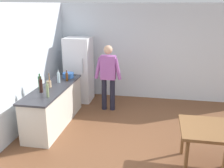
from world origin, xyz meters
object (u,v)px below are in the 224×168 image
object	(u,v)px
bottle_wine_green	(40,83)
bottle_vinegar_tall	(47,91)
dining_table	(224,133)
bottle_wine_dark	(41,86)
bottle_beer_brown	(67,77)
bottle_water_clear	(59,77)
utensil_jar	(49,84)
person	(108,74)
cooking_pot	(68,75)
refrigerator	(79,70)

from	to	relation	value
bottle_wine_green	bottle_vinegar_tall	bearing A→B (deg)	-50.17
dining_table	bottle_vinegar_tall	xyz separation A→B (m)	(-3.24, 0.48, 0.36)
dining_table	bottle_wine_dark	size ratio (longest dim) A/B	4.12
bottle_beer_brown	bottle_water_clear	distance (m)	0.22
bottle_water_clear	utensil_jar	bearing A→B (deg)	-103.30
bottle_wine_dark	bottle_water_clear	bearing A→B (deg)	81.84
bottle_beer_brown	bottle_wine_dark	distance (m)	0.91
dining_table	person	bearing A→B (deg)	137.59
utensil_jar	bottle_water_clear	bearing A→B (deg)	76.70
cooking_pot	bottle_wine_green	size ratio (longest dim) A/B	1.18
dining_table	bottle_water_clear	world-z (taller)	bottle_water_clear
person	bottle_beer_brown	world-z (taller)	person
refrigerator	dining_table	size ratio (longest dim) A/B	1.29
dining_table	cooking_pot	xyz separation A→B (m)	(-3.32, 1.89, 0.29)
bottle_beer_brown	bottle_wine_green	bearing A→B (deg)	-117.95
bottle_beer_brown	bottle_water_clear	world-z (taller)	bottle_water_clear
bottle_beer_brown	bottle_water_clear	xyz separation A→B (m)	(-0.14, -0.16, 0.02)
bottle_water_clear	cooking_pot	bearing A→B (deg)	81.10
bottle_beer_brown	bottle_wine_green	xyz separation A→B (m)	(-0.36, -0.68, 0.04)
cooking_pot	bottle_vinegar_tall	bearing A→B (deg)	-86.70
refrigerator	bottle_wine_dark	xyz separation A→B (m)	(-0.19, -1.98, 0.15)
cooking_pot	bottle_water_clear	size ratio (longest dim) A/B	1.33
bottle_vinegar_tall	bottle_wine_dark	distance (m)	0.35
bottle_beer_brown	bottle_wine_dark	world-z (taller)	bottle_wine_dark
utensil_jar	bottle_vinegar_tall	xyz separation A→B (m)	(0.24, -0.60, 0.06)
bottle_wine_green	utensil_jar	bearing A→B (deg)	49.03
dining_table	bottle_vinegar_tall	world-z (taller)	bottle_vinegar_tall
person	utensil_jar	size ratio (longest dim) A/B	5.31
cooking_pot	utensil_jar	bearing A→B (deg)	-100.87
cooking_pot	bottle_vinegar_tall	xyz separation A→B (m)	(0.08, -1.41, 0.08)
dining_table	bottle_water_clear	bearing A→B (deg)	157.03
bottle_vinegar_tall	bottle_wine_green	xyz separation A→B (m)	(-0.37, 0.44, 0.01)
person	dining_table	distance (m)	3.20
dining_table	bottle_water_clear	distance (m)	3.70
dining_table	cooking_pot	bearing A→B (deg)	150.36
person	bottle_water_clear	size ratio (longest dim) A/B	5.67
bottle_wine_dark	bottle_water_clear	xyz separation A→B (m)	(0.10, 0.71, -0.02)
utensil_jar	bottle_beer_brown	size ratio (longest dim) A/B	1.23
refrigerator	bottle_beer_brown	size ratio (longest dim) A/B	6.92
bottle_wine_green	bottle_wine_dark	size ratio (longest dim) A/B	1.00
bottle_water_clear	bottle_beer_brown	bearing A→B (deg)	49.24
refrigerator	bottle_water_clear	world-z (taller)	refrigerator
utensil_jar	cooking_pot	bearing A→B (deg)	79.13
person	bottle_vinegar_tall	distance (m)	1.89
bottle_vinegar_tall	bottle_wine_dark	size ratio (longest dim) A/B	0.94
person	bottle_wine_dark	bearing A→B (deg)	-128.81
person	bottle_wine_dark	world-z (taller)	person
person	bottle_beer_brown	size ratio (longest dim) A/B	6.54
person	bottle_wine_green	size ratio (longest dim) A/B	5.00
person	cooking_pot	world-z (taller)	person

